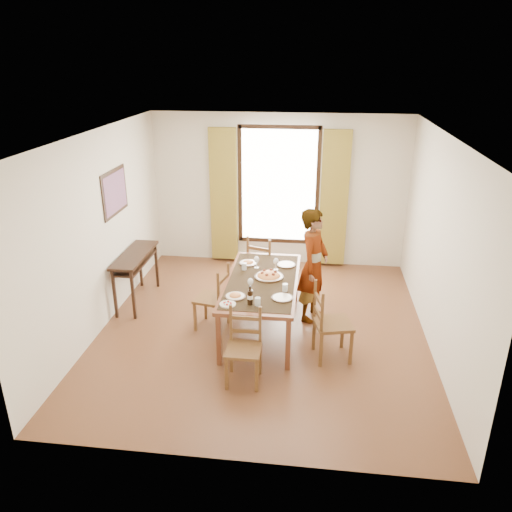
# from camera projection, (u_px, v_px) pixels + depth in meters

# --- Properties ---
(ground) EXTENTS (5.00, 5.00, 0.00)m
(ground) POSITION_uv_depth(u_px,v_px,m) (263.00, 328.00, 7.07)
(ground) COLOR #472E16
(ground) RESTS_ON ground
(room_shell) EXTENTS (4.60, 5.10, 2.74)m
(room_shell) POSITION_uv_depth(u_px,v_px,m) (264.00, 222.00, 6.61)
(room_shell) COLOR beige
(room_shell) RESTS_ON ground
(console_table) EXTENTS (0.38, 1.20, 0.80)m
(console_table) POSITION_uv_depth(u_px,v_px,m) (135.00, 261.00, 7.60)
(console_table) COLOR black
(console_table) RESTS_ON ground
(dining_table) EXTENTS (0.97, 2.00, 0.76)m
(dining_table) POSITION_uv_depth(u_px,v_px,m) (262.00, 284.00, 6.81)
(dining_table) COLOR brown
(dining_table) RESTS_ON ground
(chair_west) EXTENTS (0.49, 0.49, 0.94)m
(chair_west) POSITION_uv_depth(u_px,v_px,m) (214.00, 299.00, 6.94)
(chair_west) COLOR brown
(chair_west) RESTS_ON ground
(chair_north) EXTENTS (0.55, 0.55, 0.99)m
(chair_north) POSITION_uv_depth(u_px,v_px,m) (263.00, 266.00, 7.98)
(chair_north) COLOR brown
(chair_north) RESTS_ON ground
(chair_south) EXTENTS (0.41, 0.41, 0.91)m
(chair_south) POSITION_uv_depth(u_px,v_px,m) (244.00, 349.00, 5.80)
(chair_south) COLOR brown
(chair_south) RESTS_ON ground
(chair_east) EXTENTS (0.54, 0.54, 1.01)m
(chair_east) POSITION_uv_depth(u_px,v_px,m) (330.00, 325.00, 6.24)
(chair_east) COLOR brown
(chair_east) RESTS_ON ground
(man) EXTENTS (0.85, 0.77, 1.66)m
(man) POSITION_uv_depth(u_px,v_px,m) (313.00, 265.00, 7.06)
(man) COLOR #9C9EA4
(man) RESTS_ON ground
(plate_sw) EXTENTS (0.27, 0.27, 0.05)m
(plate_sw) POSITION_uv_depth(u_px,v_px,m) (235.00, 295.00, 6.30)
(plate_sw) COLOR silver
(plate_sw) RESTS_ON dining_table
(plate_se) EXTENTS (0.27, 0.27, 0.05)m
(plate_se) POSITION_uv_depth(u_px,v_px,m) (282.00, 297.00, 6.26)
(plate_se) COLOR silver
(plate_se) RESTS_ON dining_table
(plate_nw) EXTENTS (0.27, 0.27, 0.05)m
(plate_nw) POSITION_uv_depth(u_px,v_px,m) (248.00, 262.00, 7.30)
(plate_nw) COLOR silver
(plate_nw) RESTS_ON dining_table
(plate_ne) EXTENTS (0.27, 0.27, 0.05)m
(plate_ne) POSITION_uv_depth(u_px,v_px,m) (286.00, 264.00, 7.24)
(plate_ne) COLOR silver
(plate_ne) RESTS_ON dining_table
(pasta_platter) EXTENTS (0.40, 0.40, 0.10)m
(pasta_platter) POSITION_uv_depth(u_px,v_px,m) (269.00, 274.00, 6.84)
(pasta_platter) COLOR #B86317
(pasta_platter) RESTS_ON dining_table
(caprese_plate) EXTENTS (0.20, 0.20, 0.04)m
(caprese_plate) POSITION_uv_depth(u_px,v_px,m) (228.00, 303.00, 6.10)
(caprese_plate) COLOR silver
(caprese_plate) RESTS_ON dining_table
(wine_glass_a) EXTENTS (0.08, 0.08, 0.18)m
(wine_glass_a) POSITION_uv_depth(u_px,v_px,m) (250.00, 285.00, 6.43)
(wine_glass_a) COLOR white
(wine_glass_a) RESTS_ON dining_table
(wine_glass_b) EXTENTS (0.08, 0.08, 0.18)m
(wine_glass_b) POSITION_uv_depth(u_px,v_px,m) (276.00, 264.00, 7.06)
(wine_glass_b) COLOR white
(wine_glass_b) RESTS_ON dining_table
(wine_glass_c) EXTENTS (0.08, 0.08, 0.18)m
(wine_glass_c) POSITION_uv_depth(u_px,v_px,m) (257.00, 262.00, 7.13)
(wine_glass_c) COLOR white
(wine_glass_c) RESTS_ON dining_table
(tumbler_a) EXTENTS (0.07, 0.07, 0.10)m
(tumbler_a) POSITION_uv_depth(u_px,v_px,m) (285.00, 288.00, 6.45)
(tumbler_a) COLOR silver
(tumbler_a) RESTS_ON dining_table
(tumbler_b) EXTENTS (0.07, 0.07, 0.10)m
(tumbler_b) POSITION_uv_depth(u_px,v_px,m) (244.00, 266.00, 7.09)
(tumbler_b) COLOR silver
(tumbler_b) RESTS_ON dining_table
(tumbler_c) EXTENTS (0.07, 0.07, 0.10)m
(tumbler_c) POSITION_uv_depth(u_px,v_px,m) (258.00, 301.00, 6.08)
(tumbler_c) COLOR silver
(tumbler_c) RESTS_ON dining_table
(wine_bottle) EXTENTS (0.07, 0.07, 0.25)m
(wine_bottle) POSITION_uv_depth(u_px,v_px,m) (250.00, 295.00, 6.08)
(wine_bottle) COLOR black
(wine_bottle) RESTS_ON dining_table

